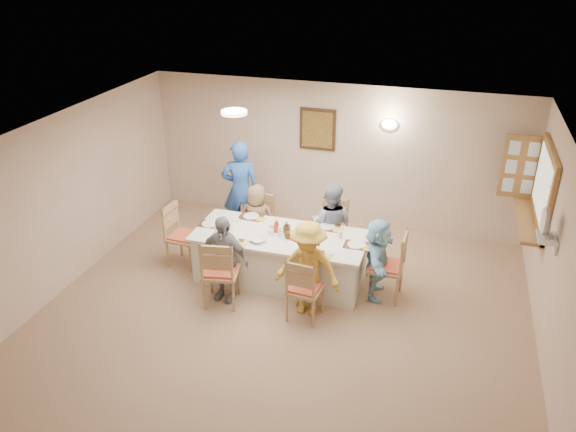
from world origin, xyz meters
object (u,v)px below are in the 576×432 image
(desk_fan, at_px, (547,226))
(chair_front_left, at_px, (221,270))
(diner_back_right, at_px, (331,225))
(caregiver, at_px, (241,190))
(diner_front_right, at_px, (308,269))
(condiment_ketchup, at_px, (276,225))
(chair_front_right, at_px, (305,287))
(diner_back_left, at_px, (257,220))
(serving_hatch, at_px, (544,188))
(dining_table, at_px, (280,257))
(chair_left_end, at_px, (184,236))
(chair_back_left, at_px, (260,224))
(chair_right_end, at_px, (386,265))
(chair_back_right, at_px, (332,232))
(diner_front_left, at_px, (224,258))
(diner_right_end, at_px, (377,258))

(desk_fan, distance_m, chair_front_left, 4.17)
(diner_back_right, height_order, caregiver, caregiver)
(diner_front_right, bearing_deg, condiment_ketchup, 134.96)
(chair_front_right, height_order, diner_back_left, diner_back_left)
(serving_hatch, distance_m, diner_back_left, 4.23)
(dining_table, height_order, chair_left_end, chair_left_end)
(chair_back_left, relative_size, chair_right_end, 0.89)
(chair_back_right, relative_size, chair_front_left, 0.94)
(diner_front_left, height_order, diner_right_end, diner_front_left)
(dining_table, xyz_separation_m, chair_front_right, (0.60, -0.80, 0.09))
(chair_front_right, height_order, condiment_ketchup, condiment_ketchup)
(diner_front_left, bearing_deg, desk_fan, 13.41)
(diner_back_right, distance_m, diner_front_left, 1.81)
(chair_left_end, xyz_separation_m, diner_front_left, (0.95, -0.68, 0.14))
(serving_hatch, relative_size, diner_back_left, 1.27)
(diner_front_left, bearing_deg, chair_front_left, -82.00)
(chair_front_right, bearing_deg, chair_front_left, 5.31)
(chair_back_left, relative_size, diner_front_left, 0.71)
(desk_fan, relative_size, condiment_ketchup, 1.40)
(chair_left_end, bearing_deg, chair_right_end, -86.61)
(chair_front_right, distance_m, chair_left_end, 2.29)
(chair_back_right, height_order, condiment_ketchup, same)
(dining_table, relative_size, diner_front_left, 1.95)
(diner_right_end, xyz_separation_m, condiment_ketchup, (-1.49, 0.06, 0.26))
(dining_table, bearing_deg, caregiver, 132.40)
(serving_hatch, relative_size, diner_right_end, 1.24)
(dining_table, xyz_separation_m, condiment_ketchup, (-0.07, 0.06, 0.49))
(chair_back_left, bearing_deg, chair_left_end, -132.23)
(chair_right_end, bearing_deg, diner_front_right, -52.64)
(chair_back_right, height_order, diner_right_end, diner_right_end)
(desk_fan, relative_size, chair_front_right, 0.32)
(desk_fan, distance_m, condiment_ketchup, 3.56)
(chair_right_end, bearing_deg, diner_back_right, -123.83)
(desk_fan, xyz_separation_m, chair_front_left, (-4.01, -0.50, -1.03))
(chair_left_end, distance_m, condiment_ketchup, 1.52)
(chair_right_end, xyz_separation_m, condiment_ketchup, (-1.62, 0.06, 0.35))
(chair_back_right, bearing_deg, diner_back_right, -90.38)
(dining_table, height_order, chair_front_right, chair_front_right)
(dining_table, relative_size, chair_back_right, 2.58)
(diner_back_right, relative_size, diner_front_left, 1.04)
(chair_left_end, xyz_separation_m, condiment_ketchup, (1.48, 0.06, 0.37))
(chair_back_left, bearing_deg, condiment_ketchup, -46.90)
(chair_front_right, bearing_deg, diner_front_right, -84.69)
(diner_back_left, bearing_deg, diner_right_end, 156.76)
(chair_right_end, distance_m, diner_back_left, 2.26)
(chair_left_end, relative_size, diner_right_end, 0.83)
(chair_back_left, xyz_separation_m, chair_left_end, (-0.95, -0.80, 0.04))
(chair_front_left, bearing_deg, diner_front_right, 175.20)
(diner_back_right, bearing_deg, chair_left_end, 18.87)
(condiment_ketchup, bearing_deg, chair_front_right, -51.93)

